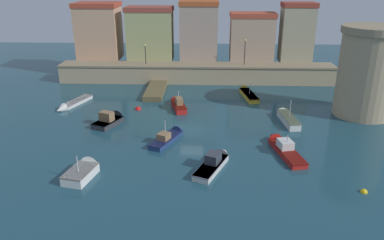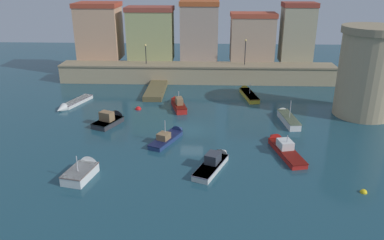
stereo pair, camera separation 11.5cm
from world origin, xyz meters
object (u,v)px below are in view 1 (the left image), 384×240
(moored_boat_6, at_px, (84,170))
(mooring_buoy_0, at_px, (364,192))
(moored_boat_7, at_px, (247,93))
(moored_boat_8, at_px, (178,103))
(fortress_tower, at_px, (368,72))
(moored_boat_4, at_px, (71,104))
(moored_boat_3, at_px, (170,136))
(moored_boat_5, at_px, (286,117))
(mooring_buoy_1, at_px, (138,109))
(quay_lamp_1, at_px, (245,48))
(moored_boat_1, at_px, (112,119))
(quay_lamp_0, at_px, (145,51))
(moored_boat_0, at_px, (216,161))
(moored_boat_2, at_px, (282,146))

(moored_boat_6, height_order, mooring_buoy_0, moored_boat_6)
(moored_boat_7, distance_m, moored_boat_8, 10.73)
(fortress_tower, xyz_separation_m, moored_boat_4, (-36.09, 1.74, -5.07))
(moored_boat_3, xyz_separation_m, moored_boat_4, (-13.66, 9.80, -0.07))
(moored_boat_5, bearing_deg, moored_boat_4, 75.15)
(mooring_buoy_0, distance_m, mooring_buoy_1, 28.08)
(moored_boat_4, bearing_deg, mooring_buoy_1, 103.00)
(moored_boat_4, bearing_deg, quay_lamp_1, 136.99)
(moored_boat_1, xyz_separation_m, moored_boat_7, (16.46, 11.07, -0.12))
(quay_lamp_0, xyz_separation_m, moored_boat_1, (-1.35, -17.80, -4.42))
(quay_lamp_1, relative_size, moored_boat_5, 0.59)
(moored_boat_0, bearing_deg, moored_boat_6, 123.60)
(moored_boat_4, bearing_deg, quay_lamp_0, 166.19)
(quay_lamp_0, bearing_deg, quay_lamp_1, -0.00)
(moored_boat_8, bearing_deg, quay_lamp_0, 11.63)
(fortress_tower, bearing_deg, moored_boat_5, -166.08)
(moored_boat_8, bearing_deg, quay_lamp_1, -51.95)
(quay_lamp_0, height_order, moored_boat_1, quay_lamp_0)
(moored_boat_2, relative_size, moored_boat_8, 1.25)
(moored_boat_2, relative_size, moored_boat_5, 1.14)
(fortress_tower, bearing_deg, quay_lamp_0, 153.70)
(quay_lamp_0, bearing_deg, moored_boat_0, -69.51)
(fortress_tower, xyz_separation_m, mooring_buoy_1, (-27.31, 0.79, -5.34))
(quay_lamp_0, xyz_separation_m, moored_boat_8, (5.80, -12.07, -4.36))
(moored_boat_4, bearing_deg, moored_boat_3, 73.53)
(moored_boat_6, bearing_deg, mooring_buoy_0, -82.71)
(moored_boat_6, distance_m, mooring_buoy_0, 22.92)
(fortress_tower, distance_m, quay_lamp_0, 31.43)
(moored_boat_5, bearing_deg, moored_boat_8, 65.92)
(moored_boat_1, relative_size, moored_boat_6, 1.13)
(moored_boat_5, relative_size, moored_boat_7, 0.91)
(moored_boat_3, xyz_separation_m, moored_boat_7, (9.36, 15.26, -0.01))
(quay_lamp_0, xyz_separation_m, moored_boat_6, (-0.90, -29.77, -4.42))
(quay_lamp_0, distance_m, moored_boat_2, 29.86)
(moored_boat_6, height_order, mooring_buoy_1, moored_boat_6)
(moored_boat_4, height_order, moored_boat_8, moored_boat_8)
(moored_boat_5, relative_size, moored_boat_8, 1.10)
(quay_lamp_1, relative_size, mooring_buoy_1, 5.01)
(moored_boat_0, bearing_deg, moored_boat_8, 38.84)
(quay_lamp_0, bearing_deg, mooring_buoy_0, -55.33)
(fortress_tower, distance_m, quay_lamp_1, 19.04)
(moored_boat_2, xyz_separation_m, mooring_buoy_0, (5.06, -7.49, -0.38))
(moored_boat_1, relative_size, moored_boat_4, 0.74)
(moored_boat_7, xyz_separation_m, mooring_buoy_0, (6.82, -24.98, -0.33))
(moored_boat_0, bearing_deg, quay_lamp_0, 43.13)
(moored_boat_7, distance_m, mooring_buoy_0, 25.90)
(moored_boat_1, bearing_deg, moored_boat_7, -32.33)
(moored_boat_3, height_order, moored_boat_5, moored_boat_5)
(quay_lamp_0, distance_m, moored_boat_5, 25.23)
(fortress_tower, distance_m, moored_boat_8, 22.97)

